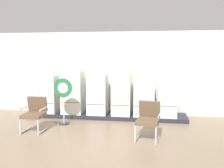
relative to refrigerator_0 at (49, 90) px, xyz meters
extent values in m
cube|color=#816D56|center=(1.94, -2.93, -0.92)|extent=(12.00, 10.00, 0.05)
cube|color=silver|center=(1.94, 0.73, 0.53)|extent=(11.76, 0.12, 2.84)
cube|color=#47443F|center=(1.94, 0.72, 1.59)|extent=(11.76, 0.07, 0.06)
cube|color=#262832|center=(1.94, 0.09, -0.83)|extent=(5.16, 0.95, 0.13)
cube|color=white|center=(0.00, 0.00, -0.19)|extent=(0.59, 0.69, 1.15)
cylinder|color=white|center=(0.00, 0.00, 0.38)|extent=(0.59, 0.67, 0.59)
cube|color=#383838|center=(0.00, -0.35, -0.40)|extent=(0.54, 0.01, 0.01)
cylinder|color=silver|center=(-0.24, -0.36, -0.05)|extent=(0.02, 0.02, 0.28)
cube|color=white|center=(0.84, -0.04, -0.11)|extent=(0.67, 0.60, 1.30)
cylinder|color=white|center=(0.84, -0.04, 0.54)|extent=(0.67, 0.59, 0.67)
cube|color=#383838|center=(0.84, -0.35, -0.35)|extent=(0.62, 0.01, 0.01)
cylinder|color=silver|center=(1.11, -0.36, 0.04)|extent=(0.02, 0.02, 0.28)
cube|color=white|center=(1.67, -0.05, -0.18)|extent=(0.62, 0.59, 1.17)
cylinder|color=white|center=(1.67, -0.05, 0.40)|extent=(0.62, 0.58, 0.62)
cube|color=#383838|center=(1.67, -0.35, -0.39)|extent=(0.57, 0.01, 0.01)
cylinder|color=silver|center=(1.92, -0.36, -0.04)|extent=(0.02, 0.02, 0.28)
cube|color=beige|center=(2.45, -0.03, -0.19)|extent=(0.60, 0.63, 1.15)
cylinder|color=beige|center=(2.45, -0.03, 0.39)|extent=(0.60, 0.62, 0.60)
cube|color=#383838|center=(2.45, -0.35, -0.40)|extent=(0.55, 0.01, 0.01)
cylinder|color=silver|center=(2.69, -0.36, -0.05)|extent=(0.02, 0.02, 0.28)
cube|color=silver|center=(3.17, -0.03, -0.23)|extent=(0.64, 0.63, 1.07)
cylinder|color=silver|center=(3.17, -0.03, 0.31)|extent=(0.64, 0.62, 0.64)
cube|color=#383838|center=(3.17, -0.35, -0.42)|extent=(0.59, 0.01, 0.01)
cylinder|color=silver|center=(2.91, -0.36, -0.10)|extent=(0.02, 0.02, 0.28)
cube|color=white|center=(3.87, 0.00, -0.16)|extent=(0.60, 0.68, 1.21)
cylinder|color=white|center=(3.87, 0.00, 0.45)|extent=(0.60, 0.67, 0.60)
cube|color=#383838|center=(3.87, -0.35, -0.38)|extent=(0.55, 0.01, 0.01)
cylinder|color=silver|center=(3.63, -0.36, -0.01)|extent=(0.02, 0.02, 0.28)
cylinder|color=silver|center=(0.05, -1.81, -0.87)|extent=(0.06, 0.61, 0.04)
cylinder|color=silver|center=(0.06, -2.09, -0.68)|extent=(0.04, 0.04, 0.38)
cylinder|color=silver|center=(0.53, -1.80, -0.87)|extent=(0.06, 0.61, 0.04)
cylinder|color=silver|center=(0.54, -2.08, -0.68)|extent=(0.04, 0.04, 0.38)
cube|color=brown|center=(0.29, -1.80, -0.44)|extent=(0.54, 0.57, 0.09)
cube|color=brown|center=(0.28, -1.52, -0.19)|extent=(0.53, 0.17, 0.43)
cylinder|color=silver|center=(0.01, -1.81, -0.26)|extent=(0.05, 0.50, 0.04)
cylinder|color=silver|center=(0.57, -1.79, -0.26)|extent=(0.05, 0.50, 0.04)
cylinder|color=silver|center=(3.07, -1.95, -0.87)|extent=(0.13, 0.60, 0.04)
cylinder|color=silver|center=(3.03, -2.23, -0.68)|extent=(0.05, 0.05, 0.38)
cylinder|color=silver|center=(3.55, -2.02, -0.87)|extent=(0.13, 0.60, 0.04)
cylinder|color=silver|center=(3.51, -2.30, -0.68)|extent=(0.05, 0.05, 0.38)
cube|color=brown|center=(3.31, -1.99, -0.44)|extent=(0.60, 0.62, 0.09)
cube|color=brown|center=(3.35, -1.71, -0.19)|extent=(0.54, 0.23, 0.43)
cylinder|color=silver|center=(3.03, -1.95, -0.26)|extent=(0.11, 0.49, 0.04)
cylinder|color=silver|center=(3.59, -2.03, -0.26)|extent=(0.11, 0.49, 0.04)
cylinder|color=#2D2D30|center=(0.83, -0.95, -0.88)|extent=(0.32, 0.32, 0.03)
cylinder|color=silver|center=(0.83, -0.95, -0.33)|extent=(0.04, 0.04, 1.06)
cylinder|color=#297044|center=(0.83, -0.98, 0.20)|extent=(0.56, 0.02, 0.56)
cylinder|color=white|center=(0.83, -0.99, 0.20)|extent=(0.31, 0.00, 0.31)
camera|label=1|loc=(3.39, -8.10, 1.17)|focal=41.21mm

